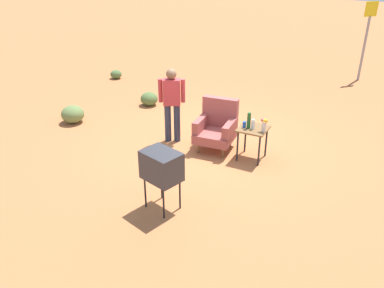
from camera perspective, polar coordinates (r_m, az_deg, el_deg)
ground_plane at (r=8.69m, az=2.59°, el=0.03°), size 60.00×60.00×0.00m
armchair at (r=8.33m, az=3.58°, el=2.58°), size 0.84×0.84×1.06m
side_table at (r=7.93m, az=8.77°, el=1.60°), size 0.56×0.56×0.67m
tv_on_stand at (r=6.23m, az=-4.41°, el=-3.22°), size 0.70×0.59×1.03m
person_standing at (r=8.47m, az=-2.91°, el=6.22°), size 0.52×0.36×1.64m
road_sign at (r=13.85m, az=23.83°, el=13.94°), size 0.33×0.33×2.44m
soda_can_blue at (r=7.87m, az=7.56°, el=2.80°), size 0.07×0.07×0.12m
bottle_short_clear at (r=7.81m, az=8.80°, el=2.84°), size 0.06×0.06×0.20m
bottle_wine_green at (r=7.82m, az=8.22°, el=3.37°), size 0.07×0.07×0.32m
flower_vase at (r=7.71m, az=10.38°, el=2.79°), size 0.14×0.10×0.27m
shrub_mid at (r=10.13m, az=-16.85°, el=4.15°), size 0.55×0.55×0.43m
shrub_far at (r=10.88m, az=-6.20°, el=6.50°), size 0.47×0.47×0.36m
shrub_lone at (r=13.43m, az=-10.92°, el=9.86°), size 0.37×0.37×0.28m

